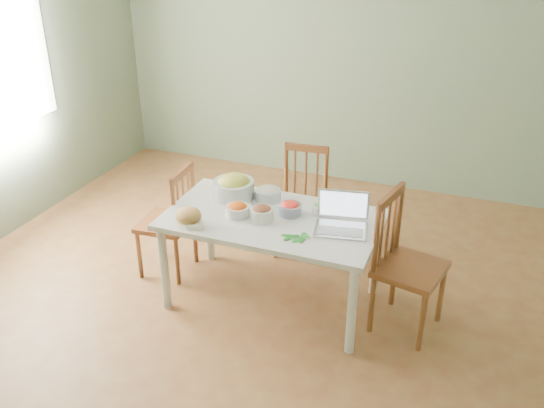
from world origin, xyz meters
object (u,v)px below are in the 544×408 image
at_px(chair_far, 301,203).
at_px(dining_table, 272,260).
at_px(bowl_squash, 234,186).
at_px(chair_right, 411,266).
at_px(bread_boule, 188,216).
at_px(laptop, 342,215).
at_px(chair_left, 165,220).

bearing_deg(chair_far, dining_table, -93.31).
distance_m(chair_far, bowl_squash, 0.72).
bearing_deg(chair_right, bread_boule, 115.18).
height_order(bowl_squash, laptop, laptop).
distance_m(chair_left, bowl_squash, 0.64).
distance_m(bowl_squash, laptop, 0.89).
xyz_separation_m(bowl_squash, laptop, (0.86, -0.21, 0.03)).
bearing_deg(dining_table, chair_far, 92.49).
height_order(chair_right, laptop, chair_right).
relative_size(dining_table, chair_left, 1.65).
height_order(bread_boule, laptop, laptop).
distance_m(bread_boule, bowl_squash, 0.49).
bearing_deg(dining_table, bread_boule, -149.98).
bearing_deg(chair_left, dining_table, 80.66).
xyz_separation_m(dining_table, bowl_squash, (-0.37, 0.19, 0.43)).
xyz_separation_m(chair_right, bowl_squash, (-1.33, 0.15, 0.29)).
bearing_deg(chair_right, chair_left, 101.23).
height_order(dining_table, chair_right, chair_right).
distance_m(chair_left, laptop, 1.45).
relative_size(dining_table, laptop, 4.28).
distance_m(chair_far, chair_right, 1.21).
relative_size(chair_far, chair_right, 0.91).
height_order(dining_table, bowl_squash, bowl_squash).
relative_size(chair_left, laptop, 2.59).
bearing_deg(bread_boule, bowl_squash, 76.09).
distance_m(chair_far, laptop, 0.99).
relative_size(bowl_squash, laptop, 0.87).
bearing_deg(dining_table, laptop, -2.19).
bearing_deg(bread_boule, dining_table, 30.02).
height_order(chair_left, bread_boule, chair_left).
relative_size(dining_table, bread_boule, 8.44).
height_order(chair_far, bread_boule, chair_far).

